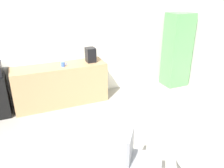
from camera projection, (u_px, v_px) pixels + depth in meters
name	position (u px, v px, depth m)	size (l,w,h in m)	color
wall_back	(76.00, 42.00, 5.19)	(6.00, 0.10, 2.60)	white
counter_block	(61.00, 85.00, 5.05)	(2.02, 0.60, 0.90)	tan
locker_cabinet	(177.00, 50.00, 5.87)	(0.60, 0.50, 1.89)	#599959
chair_gray	(137.00, 155.00, 2.82)	(0.59, 0.59, 0.83)	silver
mug_white	(63.00, 64.00, 4.80)	(0.13, 0.08, 0.09)	#3F66BF
coffee_maker	(91.00, 55.00, 5.07)	(0.20, 0.24, 0.32)	black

